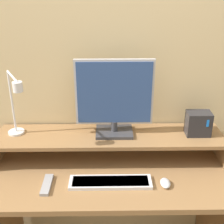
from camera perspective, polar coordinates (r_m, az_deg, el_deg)
The scene contains 9 objects.
wall_back at distance 1.84m, azimuth -0.48°, elevation 7.67°, with size 6.00×0.05×2.50m.
desk at distance 1.88m, azimuth -0.31°, elevation -16.39°, with size 1.31×0.60×0.77m.
monitor_shelf at distance 1.81m, azimuth -0.39°, elevation -4.77°, with size 1.31×0.28×0.15m.
monitor at distance 1.73m, azimuth 0.43°, elevation 2.63°, with size 0.43×0.16×0.44m.
desk_lamp at distance 1.74m, azimuth -17.20°, elevation 1.18°, with size 0.17×0.25×0.38m.
router_dock at distance 1.85m, azimuth 15.50°, elevation -2.03°, with size 0.14×0.10×0.14m.
keyboard at distance 1.66m, azimuth -0.15°, elevation -12.69°, with size 0.43×0.11×0.02m.
mouse at distance 1.67m, azimuth 9.73°, elevation -12.68°, with size 0.05×0.08×0.03m.
remote_control at distance 1.68m, azimuth -11.82°, elevation -12.89°, with size 0.04×0.16×0.02m.
Camera 1 is at (-0.01, -1.12, 1.79)m, focal length 50.00 mm.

